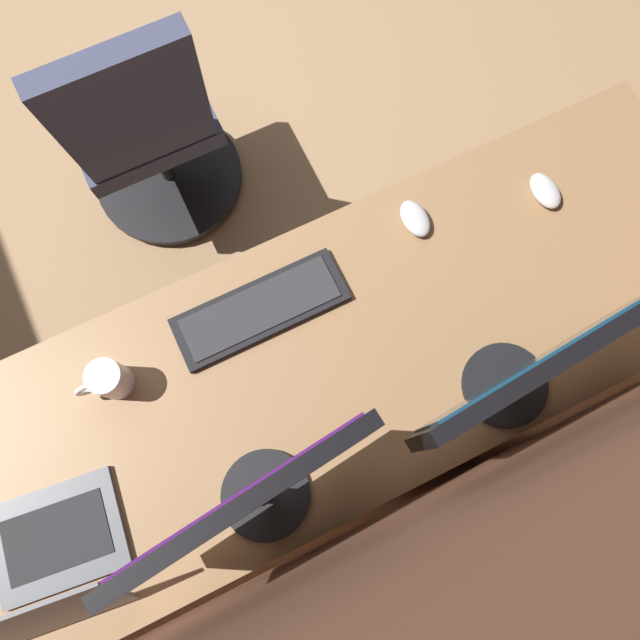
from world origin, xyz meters
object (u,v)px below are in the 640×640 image
(mouse_spare, at_px, (415,218))
(office_chair, at_px, (145,131))
(keyboard_main, at_px, (260,309))
(mouse_main, at_px, (545,191))
(laptop_leftmost, at_px, (55,566))
(drawer_pedestal, at_px, (388,365))
(coffee_mug, at_px, (109,380))
(monitor_secondary, at_px, (253,500))
(monitor_primary, at_px, (540,367))

(mouse_spare, height_order, office_chair, office_chair)
(keyboard_main, distance_m, mouse_main, 0.77)
(laptop_leftmost, bearing_deg, drawer_pedestal, -172.34)
(keyboard_main, height_order, coffee_mug, coffee_mug)
(mouse_spare, relative_size, office_chair, 0.11)
(laptop_leftmost, relative_size, office_chair, 0.33)
(coffee_mug, relative_size, office_chair, 0.13)
(coffee_mug, bearing_deg, mouse_main, 179.11)
(keyboard_main, distance_m, office_chair, 0.83)
(mouse_spare, relative_size, coffee_mug, 0.86)
(office_chair, bearing_deg, drawer_pedestal, 110.32)
(laptop_leftmost, distance_m, keyboard_main, 0.70)
(monitor_secondary, xyz_separation_m, mouse_main, (-0.94, -0.36, -0.24))
(laptop_leftmost, distance_m, coffee_mug, 0.40)
(drawer_pedestal, height_order, monitor_primary, monitor_primary)
(drawer_pedestal, height_order, mouse_spare, mouse_spare)
(laptop_leftmost, relative_size, coffee_mug, 2.62)
(drawer_pedestal, height_order, coffee_mug, coffee_mug)
(mouse_main, distance_m, coffee_mug, 1.15)
(monitor_primary, xyz_separation_m, mouse_main, (-0.34, -0.38, -0.22))
(coffee_mug, xyz_separation_m, office_chair, (-0.30, -0.79, -0.33))
(laptop_leftmost, height_order, mouse_spare, laptop_leftmost)
(mouse_main, xyz_separation_m, coffee_mug, (1.15, -0.02, 0.04))
(keyboard_main, xyz_separation_m, coffee_mug, (0.37, 0.01, 0.04))
(drawer_pedestal, distance_m, laptop_leftmost, 1.01)
(laptop_leftmost, height_order, mouse_main, laptop_leftmost)
(laptop_leftmost, distance_m, mouse_spare, 1.12)
(monitor_primary, bearing_deg, mouse_spare, -90.76)
(drawer_pedestal, height_order, laptop_leftmost, laptop_leftmost)
(office_chair, bearing_deg, keyboard_main, 95.90)
(coffee_mug, bearing_deg, monitor_secondary, 119.17)
(drawer_pedestal, xyz_separation_m, keyboard_main, (0.28, -0.21, 0.39))
(monitor_primary, relative_size, coffee_mug, 4.71)
(keyboard_main, relative_size, office_chair, 0.43)
(keyboard_main, distance_m, coffee_mug, 0.38)
(monitor_secondary, xyz_separation_m, laptop_leftmost, (0.45, -0.06, -0.21))
(keyboard_main, bearing_deg, mouse_main, 177.59)
(monitor_primary, distance_m, laptop_leftmost, 1.07)
(monitor_primary, distance_m, office_chair, 1.39)
(monitor_primary, xyz_separation_m, laptop_leftmost, (1.05, -0.08, -0.18))
(drawer_pedestal, xyz_separation_m, monitor_secondary, (0.45, 0.18, 0.64))
(coffee_mug, bearing_deg, monitor_primary, 153.99)
(monitor_secondary, relative_size, mouse_spare, 4.84)
(mouse_spare, bearing_deg, drawer_pedestal, 58.18)
(monitor_secondary, bearing_deg, mouse_main, -159.06)
(keyboard_main, height_order, mouse_spare, mouse_spare)
(monitor_secondary, distance_m, coffee_mug, 0.48)
(monitor_secondary, distance_m, office_chair, 1.28)
(laptop_leftmost, height_order, office_chair, office_chair)
(monitor_primary, bearing_deg, keyboard_main, -43.24)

